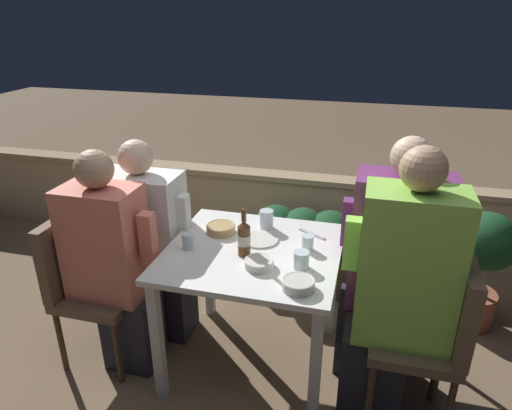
# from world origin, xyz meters

# --- Properties ---
(ground_plane) EXTENTS (16.00, 16.00, 0.00)m
(ground_plane) POSITION_xyz_m (0.00, 0.00, 0.00)
(ground_plane) COLOR #7A6047
(parapet_wall) EXTENTS (9.00, 0.18, 0.65)m
(parapet_wall) POSITION_xyz_m (0.00, 1.36, 0.33)
(parapet_wall) COLOR tan
(parapet_wall) RESTS_ON ground_plane
(dining_table) EXTENTS (0.87, 0.83, 0.72)m
(dining_table) POSITION_xyz_m (0.00, 0.00, 0.62)
(dining_table) COLOR white
(dining_table) RESTS_ON ground_plane
(planter_hedge) EXTENTS (0.70, 0.47, 0.57)m
(planter_hedge) POSITION_xyz_m (0.12, 0.87, 0.32)
(planter_hedge) COLOR brown
(planter_hedge) RESTS_ON ground_plane
(chair_left_near) EXTENTS (0.41, 0.40, 0.86)m
(chair_left_near) POSITION_xyz_m (-0.90, -0.16, 0.52)
(chair_left_near) COLOR brown
(chair_left_near) RESTS_ON ground_plane
(person_coral_top) EXTENTS (0.48, 0.26, 1.23)m
(person_coral_top) POSITION_xyz_m (-0.71, -0.16, 0.62)
(person_coral_top) COLOR #282833
(person_coral_top) RESTS_ON ground_plane
(chair_left_far) EXTENTS (0.41, 0.40, 0.86)m
(chair_left_far) POSITION_xyz_m (-0.85, 0.14, 0.52)
(chair_left_far) COLOR brown
(chair_left_far) RESTS_ON ground_plane
(person_white_polo) EXTENTS (0.51, 0.26, 1.21)m
(person_white_polo) POSITION_xyz_m (-0.65, 0.14, 0.60)
(person_white_polo) COLOR #282833
(person_white_polo) RESTS_ON ground_plane
(chair_right_near) EXTENTS (0.41, 0.40, 0.86)m
(chair_right_near) POSITION_xyz_m (0.90, -0.13, 0.52)
(chair_right_near) COLOR brown
(chair_right_near) RESTS_ON ground_plane
(person_green_blouse) EXTENTS (0.50, 0.26, 1.35)m
(person_green_blouse) POSITION_xyz_m (0.71, -0.13, 0.68)
(person_green_blouse) COLOR #282833
(person_green_blouse) RESTS_ON ground_plane
(chair_right_far) EXTENTS (0.41, 0.40, 0.86)m
(chair_right_far) POSITION_xyz_m (0.87, 0.13, 0.52)
(chair_right_far) COLOR brown
(chair_right_far) RESTS_ON ground_plane
(person_purple_stripe) EXTENTS (0.52, 0.26, 1.32)m
(person_purple_stripe) POSITION_xyz_m (0.68, 0.13, 0.66)
(person_purple_stripe) COLOR #282833
(person_purple_stripe) RESTS_ON ground_plane
(beer_bottle) EXTENTS (0.06, 0.06, 0.25)m
(beer_bottle) POSITION_xyz_m (-0.03, -0.06, 0.81)
(beer_bottle) COLOR brown
(beer_bottle) RESTS_ON dining_table
(plate_0) EXTENTS (0.19, 0.19, 0.01)m
(plate_0) POSITION_xyz_m (0.01, 0.11, 0.72)
(plate_0) COLOR silver
(plate_0) RESTS_ON dining_table
(bowl_0) EXTENTS (0.16, 0.16, 0.05)m
(bowl_0) POSITION_xyz_m (-0.22, 0.14, 0.75)
(bowl_0) COLOR tan
(bowl_0) RESTS_ON dining_table
(bowl_1) EXTENTS (0.14, 0.14, 0.04)m
(bowl_1) POSITION_xyz_m (0.07, -0.16, 0.74)
(bowl_1) COLOR silver
(bowl_1) RESTS_ON dining_table
(bowl_2) EXTENTS (0.14, 0.14, 0.05)m
(bowl_2) POSITION_xyz_m (0.28, -0.29, 0.75)
(bowl_2) COLOR beige
(bowl_2) RESTS_ON dining_table
(glass_cup_0) EXTENTS (0.06, 0.06, 0.08)m
(glass_cup_0) POSITION_xyz_m (-0.32, -0.07, 0.76)
(glass_cup_0) COLOR silver
(glass_cup_0) RESTS_ON dining_table
(glass_cup_1) EXTENTS (0.06, 0.06, 0.08)m
(glass_cup_1) POSITION_xyz_m (0.27, 0.07, 0.76)
(glass_cup_1) COLOR silver
(glass_cup_1) RESTS_ON dining_table
(glass_cup_2) EXTENTS (0.08, 0.08, 0.10)m
(glass_cup_2) POSITION_xyz_m (0.01, 0.26, 0.77)
(glass_cup_2) COLOR silver
(glass_cup_2) RESTS_ON dining_table
(glass_cup_3) EXTENTS (0.08, 0.08, 0.08)m
(glass_cup_3) POSITION_xyz_m (0.26, -0.11, 0.76)
(glass_cup_3) COLOR silver
(glass_cup_3) RESTS_ON dining_table
(fork_0) EXTENTS (0.16, 0.10, 0.01)m
(fork_0) POSITION_xyz_m (0.26, 0.24, 0.72)
(fork_0) COLOR silver
(fork_0) RESTS_ON dining_table
(potted_plant) EXTENTS (0.39, 0.39, 0.76)m
(potted_plant) POSITION_xyz_m (1.24, 0.69, 0.46)
(potted_plant) COLOR #9E5638
(potted_plant) RESTS_ON ground_plane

